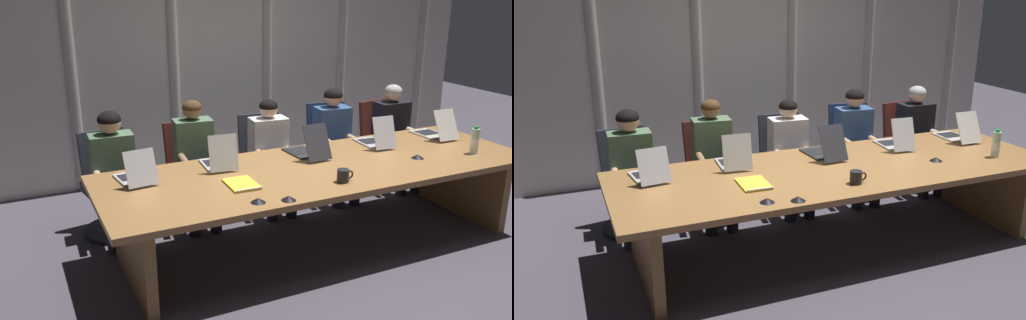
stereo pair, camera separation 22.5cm
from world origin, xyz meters
TOP-DOWN VIEW (x-y plane):
  - ground_plane at (0.00, 0.00)m, footprint 13.83×13.83m
  - conference_table at (0.00, 0.00)m, footprint 3.76×1.25m
  - curtain_backdrop at (0.00, 2.30)m, footprint 6.91×0.17m
  - laptop_left_end at (-1.51, 0.31)m, footprint 0.29×0.42m
  - laptop_left_mid at (-0.80, 0.35)m, footprint 0.27×0.41m
  - laptop_center at (0.03, 0.32)m, footprint 0.25×0.49m
  - laptop_right_mid at (0.78, 0.31)m, footprint 0.25×0.44m
  - laptop_right_end at (1.50, 0.31)m, footprint 0.24×0.47m
  - office_chair_left_end at (-1.56, 1.07)m, footprint 0.60×0.61m
  - office_chair_left_mid at (-0.78, 1.07)m, footprint 0.60×0.60m
  - office_chair_center at (-0.01, 1.07)m, footprint 0.60×0.60m
  - office_chair_right_mid at (0.79, 1.08)m, footprint 0.60×0.61m
  - office_chair_right_end at (1.51, 1.07)m, footprint 0.60×0.60m
  - person_left_end at (-1.56, 0.92)m, footprint 0.40×0.55m
  - person_left_mid at (-0.80, 0.91)m, footprint 0.40×0.57m
  - person_center at (-0.02, 0.91)m, footprint 0.41×0.57m
  - person_right_mid at (0.73, 0.91)m, footprint 0.40×0.57m
  - person_right_end at (1.52, 0.91)m, footprint 0.38×0.55m
  - water_bottle_primary at (1.44, -0.27)m, footprint 0.07×0.07m
  - coffee_mug_near at (-0.05, -0.39)m, footprint 0.14×0.10m
  - conference_mic_left_side at (-0.61, -0.54)m, footprint 0.11×0.11m
  - conference_mic_middle at (-0.83, -0.48)m, footprint 0.11×0.11m
  - conference_mic_right_side at (0.88, -0.17)m, footprint 0.11×0.11m
  - spiral_notepad at (-0.79, -0.12)m, footprint 0.23×0.31m

SIDE VIEW (x-z plane):
  - ground_plane at x=0.00m, z-range 0.00..0.00m
  - office_chair_center at x=-0.01m, z-range -0.11..0.80m
  - office_chair_right_end at x=1.51m, z-range -0.11..0.81m
  - office_chair_left_mid at x=-0.78m, z-range -0.11..0.81m
  - office_chair_left_end at x=-1.56m, z-range -0.11..0.81m
  - office_chair_right_mid at x=0.79m, z-range -0.12..0.83m
  - conference_table at x=0.00m, z-range 0.22..0.95m
  - person_center at x=-0.02m, z-range 0.07..1.18m
  - person_right_end at x=1.52m, z-range 0.08..1.21m
  - person_left_end at x=-1.56m, z-range 0.08..1.23m
  - person_right_mid at x=0.73m, z-range 0.08..1.24m
  - person_left_mid at x=-0.80m, z-range 0.07..1.25m
  - spiral_notepad at x=-0.79m, z-range 0.72..0.75m
  - conference_mic_left_side at x=-0.61m, z-range 0.73..0.76m
  - conference_mic_middle at x=-0.83m, z-range 0.73..0.76m
  - conference_mic_right_side at x=0.88m, z-range 0.73..0.76m
  - coffee_mug_near at x=-0.05m, z-range 0.73..0.83m
  - laptop_left_end at x=-1.51m, z-range 0.64..0.93m
  - laptop_right_end at x=1.50m, z-range 0.64..0.94m
  - laptop_right_mid at x=0.78m, z-range 0.64..0.94m
  - laptop_left_mid at x=-0.80m, z-range 0.63..0.94m
  - laptop_center at x=0.03m, z-range 0.63..0.95m
  - water_bottle_primary at x=1.44m, z-range 0.72..0.97m
  - curtain_backdrop at x=0.00m, z-range 0.00..2.71m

